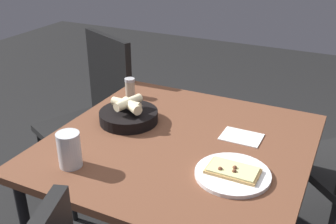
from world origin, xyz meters
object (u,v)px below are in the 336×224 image
(chair_near, at_px, (95,110))
(dining_table, at_px, (179,155))
(bread_basket, at_px, (129,115))
(pepper_shaker, at_px, (130,88))
(beer_glass, at_px, (70,151))
(pizza_plate, at_px, (233,173))

(chair_near, bearing_deg, dining_table, -30.92)
(dining_table, bearing_deg, chair_near, 149.08)
(bread_basket, height_order, pepper_shaker, bread_basket)
(bread_basket, distance_m, beer_glass, 0.39)
(pizza_plate, bearing_deg, dining_table, 152.49)
(pizza_plate, distance_m, bread_basket, 0.56)
(bread_basket, bearing_deg, chair_near, 140.93)
(dining_table, relative_size, chair_near, 1.04)
(beer_glass, relative_size, chair_near, 0.14)
(bread_basket, bearing_deg, pizza_plate, -20.24)
(bread_basket, distance_m, chair_near, 0.66)
(dining_table, xyz_separation_m, pepper_shaker, (-0.41, 0.31, 0.10))
(pepper_shaker, relative_size, chair_near, 0.10)
(dining_table, height_order, beer_glass, beer_glass)
(pizza_plate, relative_size, bread_basket, 1.03)
(chair_near, bearing_deg, pepper_shaker, -22.53)
(dining_table, relative_size, bread_basket, 3.94)
(dining_table, relative_size, beer_glass, 7.68)
(dining_table, distance_m, chair_near, 0.87)
(bread_basket, bearing_deg, pepper_shaker, 120.03)
(bread_basket, distance_m, pepper_shaker, 0.29)
(dining_table, bearing_deg, beer_glass, -129.96)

